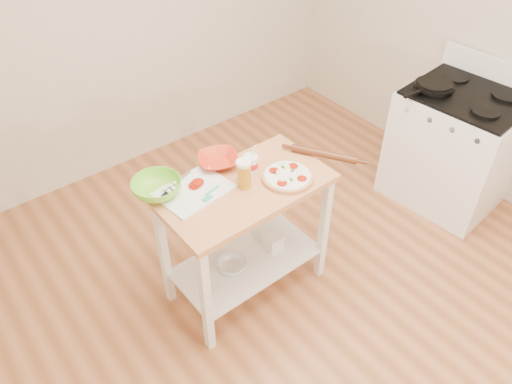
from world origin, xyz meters
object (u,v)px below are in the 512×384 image
object	(u,v)px
skillet	(434,86)
green_bowl	(157,188)
spatula	(210,194)
prep_island	(245,218)
shelf_glass_bowl	(232,265)
yogurt_tub	(251,164)
orange_bowl	(218,160)
gas_stove	(453,147)
shelf_bin	(273,242)
beer_pint	(244,174)
pizza	(287,176)
cutting_board	(193,190)
knife	(173,187)
rolling_pin	(324,154)

from	to	relation	value
skillet	green_bowl	world-z (taller)	skillet
spatula	prep_island	bearing A→B (deg)	-25.97
shelf_glass_bowl	yogurt_tub	bearing A→B (deg)	21.91
skillet	orange_bowl	size ratio (longest dim) A/B	1.85
orange_bowl	shelf_glass_bowl	size ratio (longest dim) A/B	1.27
gas_stove	green_bowl	distance (m)	2.41
gas_stove	yogurt_tub	size ratio (longest dim) A/B	5.71
spatula	shelf_bin	size ratio (longest dim) A/B	1.37
spatula	shelf_bin	distance (m)	0.74
beer_pint	shelf_bin	xyz separation A→B (m)	(0.21, -0.03, -0.68)
pizza	shelf_bin	bearing A→B (deg)	111.57
prep_island	cutting_board	size ratio (longest dim) A/B	2.36
pizza	orange_bowl	size ratio (longest dim) A/B	1.28
pizza	beer_pint	xyz separation A→B (m)	(-0.24, 0.10, 0.07)
beer_pint	yogurt_tub	distance (m)	0.15
orange_bowl	shelf_bin	xyz separation A→B (m)	(0.21, -0.29, -0.62)
beer_pint	cutting_board	bearing A→B (deg)	150.98
skillet	knife	xyz separation A→B (m)	(-2.07, 0.24, -0.06)
knife	yogurt_tub	xyz separation A→B (m)	(0.46, -0.14, 0.04)
gas_stove	green_bowl	size ratio (longest dim) A/B	3.91
spatula	rolling_pin	world-z (taller)	rolling_pin
shelf_glass_bowl	gas_stove	bearing A→B (deg)	-6.24
beer_pint	shelf_glass_bowl	bearing A→B (deg)	-177.23
rolling_pin	green_bowl	bearing A→B (deg)	161.16
shelf_bin	knife	bearing A→B (deg)	155.74
prep_island	shelf_bin	world-z (taller)	prep_island
green_bowl	shelf_glass_bowl	bearing A→B (deg)	-38.81
gas_stove	cutting_board	size ratio (longest dim) A/B	2.56
skillet	knife	bearing A→B (deg)	178.75
skillet	cutting_board	world-z (taller)	skillet
skillet	pizza	world-z (taller)	skillet
orange_bowl	green_bowl	xyz separation A→B (m)	(-0.43, -0.01, 0.01)
pizza	rolling_pin	world-z (taller)	rolling_pin
skillet	rolling_pin	bearing A→B (deg)	-171.19
skillet	beer_pint	distance (m)	1.72
gas_stove	skillet	distance (m)	0.56
prep_island	orange_bowl	distance (m)	0.39
green_bowl	yogurt_tub	world-z (taller)	yogurt_tub
pizza	beer_pint	world-z (taller)	beer_pint
knife	rolling_pin	size ratio (longest dim) A/B	0.62
rolling_pin	shelf_glass_bowl	world-z (taller)	rolling_pin
prep_island	skillet	world-z (taller)	skillet
spatula	shelf_glass_bowl	xyz separation A→B (m)	(0.09, -0.05, -0.63)
green_bowl	rolling_pin	world-z (taller)	green_bowl
green_bowl	shelf_bin	bearing A→B (deg)	-23.21
gas_stove	shelf_glass_bowl	world-z (taller)	gas_stove
prep_island	knife	world-z (taller)	knife
skillet	orange_bowl	xyz separation A→B (m)	(-1.72, 0.28, -0.05)
beer_pint	rolling_pin	distance (m)	0.57
gas_stove	knife	distance (m)	2.31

